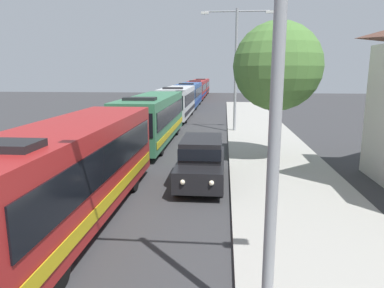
{
  "coord_description": "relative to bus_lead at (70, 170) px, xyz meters",
  "views": [
    {
      "loc": [
        3.3,
        1.82,
        4.6
      ],
      "look_at": [
        1.99,
        16.23,
        1.63
      ],
      "focal_mm": 33.27,
      "sensor_mm": 36.0,
      "label": 1
    }
  ],
  "objects": [
    {
      "name": "bus_fourth_in_line",
      "position": [
        0.0,
        36.79,
        0.0
      ],
      "size": [
        2.58,
        12.39,
        3.21
      ],
      "color": "#284C8C",
      "rests_on": "ground_plane"
    },
    {
      "name": "roadside_tree",
      "position": [
        7.18,
        8.32,
        3.14
      ],
      "size": [
        4.39,
        4.39,
        6.89
      ],
      "color": "#4C3823",
      "rests_on": "sidewalk"
    },
    {
      "name": "streetlamp_near",
      "position": [
        5.4,
        -4.33,
        3.14
      ],
      "size": [
        5.46,
        0.28,
        7.6
      ],
      "color": "gray",
      "rests_on": "sidewalk"
    },
    {
      "name": "bus_rear",
      "position": [
        0.0,
        49.64,
        0.0
      ],
      "size": [
        2.58,
        12.01,
        3.21
      ],
      "color": "maroon",
      "rests_on": "ground_plane"
    },
    {
      "name": "bus_tail_end",
      "position": [
        0.0,
        62.38,
        0.0
      ],
      "size": [
        2.58,
        11.92,
        3.21
      ],
      "color": "maroon",
      "rests_on": "ground_plane"
    },
    {
      "name": "white_suv",
      "position": [
        3.7,
        4.33,
        -0.66
      ],
      "size": [
        1.86,
        4.89,
        1.9
      ],
      "color": "black",
      "rests_on": "ground_plane"
    },
    {
      "name": "streetlamp_mid",
      "position": [
        5.4,
        17.22,
        3.81
      ],
      "size": [
        5.2,
        0.28,
        8.89
      ],
      "color": "gray",
      "rests_on": "sidewalk"
    },
    {
      "name": "bus_second_in_line",
      "position": [
        0.0,
        12.53,
        0.0
      ],
      "size": [
        2.58,
        11.24,
        3.21
      ],
      "color": "#33724C",
      "rests_on": "ground_plane"
    },
    {
      "name": "bus_lead",
      "position": [
        0.0,
        0.0,
        0.0
      ],
      "size": [
        2.58,
        11.11,
        3.21
      ],
      "color": "maroon",
      "rests_on": "ground_plane"
    },
    {
      "name": "bus_middle",
      "position": [
        -0.0,
        24.95,
        -0.0
      ],
      "size": [
        2.58,
        10.48,
        3.21
      ],
      "color": "silver",
      "rests_on": "ground_plane"
    }
  ]
}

